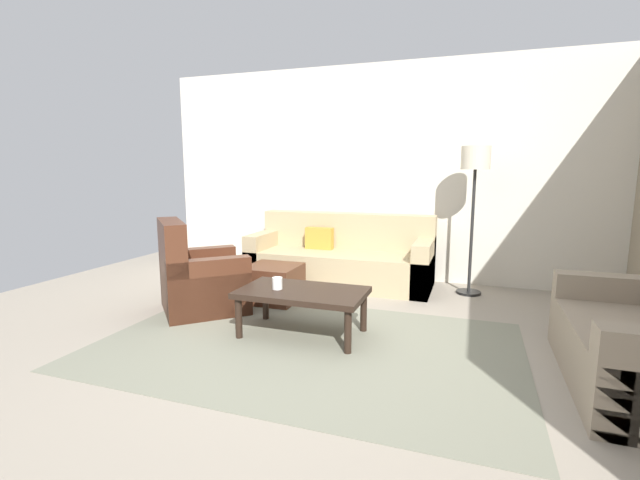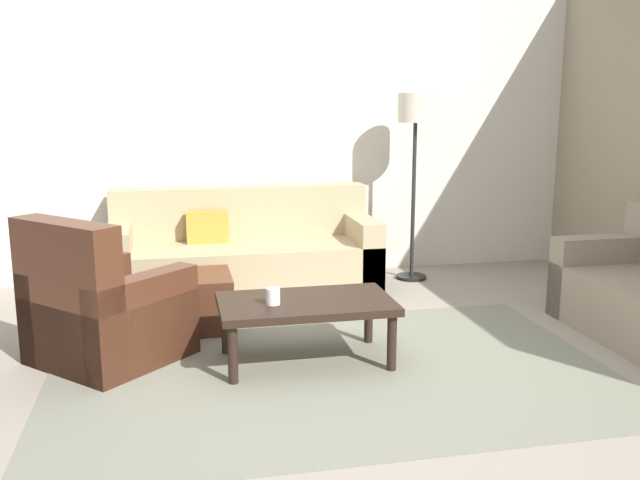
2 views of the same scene
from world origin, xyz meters
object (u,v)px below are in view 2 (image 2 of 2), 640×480
Objects in this scene: lamp_standing at (415,127)px; armchair_leather at (100,316)px; ottoman at (193,301)px; cup at (273,296)px; coffee_table at (306,308)px; couch_main at (243,255)px.

armchair_leather is at bearing -148.91° from lamp_standing.
armchair_leather is 2.02× the size of ottoman.
ottoman is at bearing -153.49° from lamp_standing.
cup reaches higher than ottoman.
armchair_leather is 0.83m from ottoman.
cup is (-0.22, -0.05, 0.10)m from coffee_table.
couch_main is 4.10× the size of ottoman.
lamp_standing is at bearing 26.51° from ottoman.
ottoman is at bearing 43.86° from armchair_leather.
couch_main is 1.94m from cup.
ottoman is (-0.48, -1.05, -0.10)m from couch_main.
couch_main reaches higher than ottoman.
armchair_leather reaches higher than couch_main.
couch_main is at bearing 96.11° from coffee_table.
lamp_standing reaches higher than couch_main.
ottoman is at bearing -114.73° from couch_main.
ottoman is (0.60, 0.57, -0.11)m from armchair_leather.
coffee_table is (0.20, -1.89, 0.06)m from couch_main.
couch_main is 1.34× the size of lamp_standing.
armchair_leather reaches higher than cup.
couch_main is 2.03× the size of armchair_leather.
coffee_table is at bearing -11.80° from armchair_leather.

